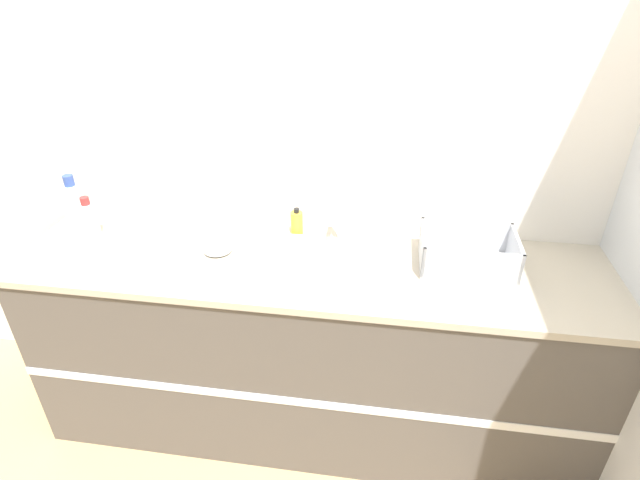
% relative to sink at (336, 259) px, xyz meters
% --- Properties ---
extents(ground_plane, '(12.00, 12.00, 0.00)m').
position_rel_sink_xyz_m(ground_plane, '(-0.10, -0.30, -0.94)').
color(ground_plane, tan).
extents(wall_back, '(4.78, 0.06, 2.60)m').
position_rel_sink_xyz_m(wall_back, '(-0.10, 0.33, 0.36)').
color(wall_back, silver).
rests_on(wall_back, ground_plane).
extents(counter_cabinet, '(2.40, 0.63, 0.92)m').
position_rel_sink_xyz_m(counter_cabinet, '(-0.10, 0.00, -0.48)').
color(counter_cabinet, '#514C47').
rests_on(counter_cabinet, ground_plane).
extents(sink, '(0.47, 0.37, 0.30)m').
position_rel_sink_xyz_m(sink, '(0.00, 0.00, 0.00)').
color(sink, silver).
rests_on(sink, counter_cabinet).
extents(paper_towel_roll, '(0.12, 0.12, 0.25)m').
position_rel_sink_xyz_m(paper_towel_roll, '(-0.50, 0.02, 0.11)').
color(paper_towel_roll, '#4C4C51').
rests_on(paper_towel_roll, counter_cabinet).
extents(dish_rack, '(0.36, 0.25, 0.14)m').
position_rel_sink_xyz_m(dish_rack, '(0.51, 0.06, 0.03)').
color(dish_rack, '#B7BABF').
rests_on(dish_rack, counter_cabinet).
extents(bottle_white_spray, '(0.07, 0.07, 0.19)m').
position_rel_sink_xyz_m(bottle_white_spray, '(-1.08, 0.07, 0.06)').
color(bottle_white_spray, white).
rests_on(bottle_white_spray, counter_cabinet).
extents(bottle_clear, '(0.08, 0.08, 0.26)m').
position_rel_sink_xyz_m(bottle_clear, '(-1.16, 0.11, 0.09)').
color(bottle_clear, silver).
rests_on(bottle_clear, counter_cabinet).
extents(soap_dispenser, '(0.05, 0.05, 0.12)m').
position_rel_sink_xyz_m(soap_dispenser, '(-0.20, 0.21, 0.03)').
color(soap_dispenser, gold).
rests_on(soap_dispenser, counter_cabinet).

